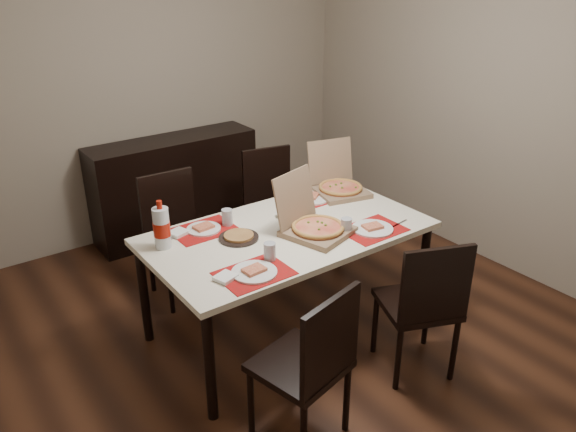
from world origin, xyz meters
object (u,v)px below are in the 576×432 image
Objects in this scene: dip_bowl at (285,215)px; soda_bottle at (162,228)px; chair_near_left at (311,362)px; chair_far_left at (176,230)px; sideboard at (175,186)px; chair_far_right at (272,200)px; dining_table at (288,239)px; chair_near_right at (423,302)px; pizza_box_center at (314,225)px.

soda_bottle is (-0.85, 0.09, 0.11)m from dip_bowl.
soda_bottle reaches higher than dip_bowl.
soda_bottle is at bearing 102.26° from chair_near_left.
chair_far_left is 0.81m from soda_bottle.
chair_near_left is at bearing -93.71° from chair_far_left.
chair_far_left reaches higher than sideboard.
dining_table is at bearing -119.03° from chair_far_right.
soda_bottle is at bearing 161.02° from dining_table.
dip_bowl is (-0.26, 1.02, 0.25)m from chair_near_right.
chair_near_right is at bearing -44.94° from soda_bottle.
chair_far_right is 0.90m from dip_bowl.
chair_near_right is 1.61m from soda_bottle.
soda_bottle reaches higher than chair_far_left.
sideboard reaches higher than dip_bowl.
chair_far_right is at bearing 68.93° from pizza_box_center.
soda_bottle is (-0.81, -1.57, 0.43)m from sideboard.
chair_far_left is at bearing -177.10° from chair_far_right.
chair_near_left reaches higher than dining_table.
chair_near_right is at bearing -83.65° from sideboard.
sideboard is at bearing 64.65° from chair_far_left.
pizza_box_center reaches higher than dining_table.
chair_far_left is (-0.45, -0.95, 0.06)m from sideboard.
dining_table is (-0.06, -1.83, 0.23)m from sideboard.
chair_far_right is (0.90, 0.05, 0.00)m from chair_far_left.
sideboard is 1.05m from chair_far_left.
chair_near_right and chair_far_right have the same top height.
chair_far_left is at bearing 113.37° from chair_near_right.
dip_bowl is (0.04, -1.66, 0.32)m from sideboard.
sideboard is 1.61× the size of chair_near_right.
chair_far_right reaches higher than dip_bowl.
dip_bowl is at bearing 91.30° from pizza_box_center.
dining_table is at bearing 113.07° from chair_near_right.
chair_far_right is (1.01, 1.80, 0.00)m from chair_near_left.
chair_near_left is at bearing -178.12° from chair_near_right.
chair_near_left is at bearing -119.86° from dip_bowl.
dip_bowl is (-0.41, -0.76, 0.25)m from chair_far_right.
dip_bowl is at bearing -5.90° from soda_bottle.
sideboard is 1.99m from pizza_box_center.
sideboard is 1.61× the size of chair_far_right.
chair_near_left is 1.00× the size of chair_far_left.
soda_bottle reaches higher than sideboard.
pizza_box_center is at bearing -24.27° from soda_bottle.
sideboard is 1.61× the size of chair_near_left.
chair_near_right reaches higher than dip_bowl.
pizza_box_center reaches higher than dip_bowl.
soda_bottle reaches higher than chair_near_left.
pizza_box_center is 1.64× the size of soda_bottle.
chair_far_left and chair_far_right have the same top height.
chair_far_left is 7.60× the size of dip_bowl.
chair_far_left reaches higher than dining_table.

